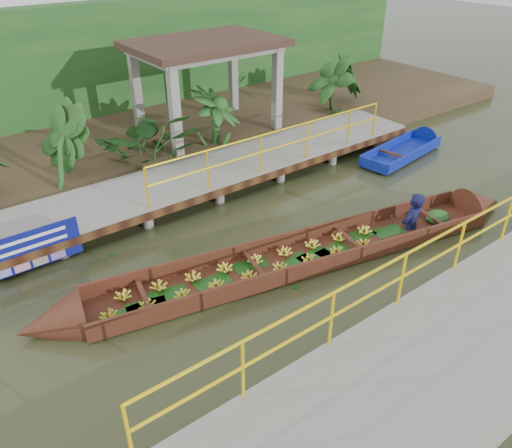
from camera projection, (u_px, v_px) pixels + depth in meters
ground at (251, 266)px, 10.40m from camera, size 80.00×80.00×0.00m
land_strip at (107, 146)px, 15.40m from camera, size 30.00×8.00×0.45m
far_dock at (171, 186)px, 12.50m from camera, size 16.00×2.06×1.66m
near_dock at (460, 353)px, 7.89m from camera, size 18.00×2.40×1.73m
pavilion at (205, 53)px, 14.79m from camera, size 4.40×3.00×3.00m
foliage_backdrop at (68, 71)px, 16.19m from camera, size 30.00×0.80×4.00m
vendor_boat at (314, 249)px, 10.51m from camera, size 11.19×3.39×2.23m
moored_blue_boat at (416, 145)px, 15.67m from camera, size 3.70×1.42×0.86m
blue_banner at (11, 256)px, 9.73m from camera, size 2.73×0.04×0.85m
tropical_plants at (204, 113)px, 14.45m from camera, size 14.54×1.54×1.92m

